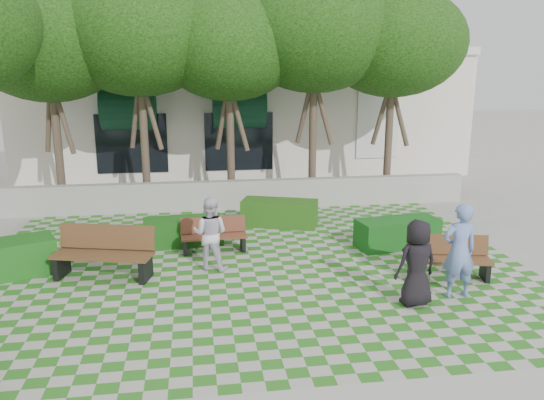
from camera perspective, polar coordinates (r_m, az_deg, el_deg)
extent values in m
plane|color=gray|center=(10.94, -1.46, -9.10)|extent=(90.00, 90.00, 0.00)
plane|color=#2B721E|center=(11.86, -2.05, -7.21)|extent=(12.00, 12.00, 0.00)
cube|color=#9E9B93|center=(16.69, -4.05, 0.58)|extent=(15.00, 0.36, 0.90)
cube|color=#54341D|center=(11.69, 18.50, -6.09)|extent=(1.76, 0.88, 0.06)
cube|color=#54341D|center=(11.83, 18.32, -4.54)|extent=(1.67, 0.49, 0.42)
cube|color=black|center=(11.60, 14.80, -7.11)|extent=(0.20, 0.48, 0.41)
cube|color=black|center=(11.97, 21.94, -7.03)|extent=(0.20, 0.48, 0.41)
cube|color=#592F1E|center=(12.77, -6.26, -3.91)|extent=(1.58, 0.53, 0.05)
cube|color=#592F1E|center=(12.91, -6.36, -2.62)|extent=(1.56, 0.17, 0.39)
cube|color=black|center=(12.80, -9.34, -4.91)|extent=(0.10, 0.44, 0.38)
cube|color=black|center=(12.89, -3.15, -4.60)|extent=(0.10, 0.44, 0.38)
cube|color=#4F321B|center=(11.62, -17.78, -5.66)|extent=(2.16, 1.14, 0.07)
cube|color=#4F321B|center=(11.79, -17.31, -3.77)|extent=(2.03, 0.67, 0.52)
cube|color=black|center=(12.10, -21.68, -6.54)|extent=(0.26, 0.58, 0.50)
cube|color=black|center=(11.38, -13.42, -7.21)|extent=(0.26, 0.58, 0.50)
cube|color=#134716|center=(13.44, 13.33, -3.48)|extent=(2.11, 1.12, 0.70)
cube|color=#204C14|center=(14.85, 0.82, -1.40)|extent=(2.23, 1.48, 0.73)
cube|color=#144713|center=(13.44, -9.52, -3.35)|extent=(1.99, 0.94, 0.67)
imported|color=#6C86C5|center=(10.67, 19.49, -5.18)|extent=(0.69, 0.46, 1.86)
imported|color=black|center=(10.12, 15.32, -6.57)|extent=(0.88, 0.66, 1.63)
imported|color=silver|center=(11.59, -6.66, -3.61)|extent=(0.95, 0.84, 1.62)
cylinder|color=#47382B|center=(18.29, -22.01, 5.14)|extent=(0.26, 0.26, 3.64)
ellipsoid|color=#1E4C11|center=(18.14, -22.96, 15.32)|extent=(4.80, 4.80, 3.60)
cylinder|color=#47382B|center=(17.84, -13.54, 5.83)|extent=(0.26, 0.26, 3.81)
ellipsoid|color=#1E4C11|center=(17.71, -14.18, 16.79)|extent=(5.00, 5.00, 3.75)
cylinder|color=#47382B|center=(17.82, -4.48, 5.80)|extent=(0.26, 0.26, 3.58)
ellipsoid|color=#1E4C11|center=(17.66, -4.68, 16.14)|extent=(4.60, 4.60, 3.45)
cylinder|color=#47382B|center=(18.20, 4.40, 6.50)|extent=(0.26, 0.26, 3.92)
ellipsoid|color=#1E4C11|center=(18.09, 4.61, 17.57)|extent=(5.20, 5.20, 3.90)
cylinder|color=#47382B|center=(18.99, 12.41, 6.19)|extent=(0.26, 0.26, 3.70)
ellipsoid|color=#1E4C11|center=(18.86, 12.95, 16.17)|extent=(4.80, 4.80, 3.60)
cube|color=silver|center=(24.37, -3.24, 9.64)|extent=(18.00, 8.00, 5.00)
cube|color=white|center=(20.34, -2.27, 15.88)|extent=(18.00, 0.30, 0.30)
cube|color=black|center=(21.53, 11.30, 8.05)|extent=(1.40, 0.10, 2.40)
cylinder|color=#103D26|center=(20.36, -15.09, 9.79)|extent=(3.00, 1.80, 1.80)
cube|color=black|center=(20.49, -14.85, 5.89)|extent=(2.60, 0.08, 2.20)
cylinder|color=#103D26|center=(20.30, -3.63, 10.22)|extent=(3.00, 1.80, 1.80)
cube|color=black|center=(20.43, -3.57, 6.30)|extent=(2.60, 0.08, 2.20)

